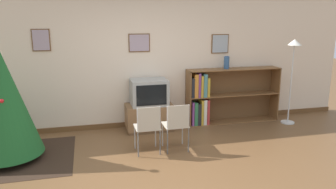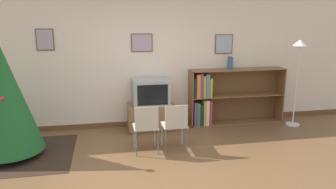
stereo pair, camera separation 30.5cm
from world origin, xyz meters
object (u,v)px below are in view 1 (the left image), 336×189
at_px(christmas_tree, 2,99).
at_px(television, 149,92).
at_px(folding_chair_left, 148,126).
at_px(tv_console, 149,117).
at_px(bookshelf, 216,97).
at_px(folding_chair_right, 177,124).
at_px(vase, 227,62).
at_px(standing_lamp, 293,59).

height_order(christmas_tree, television, christmas_tree).
bearing_deg(christmas_tree, folding_chair_left, -8.00).
bearing_deg(tv_console, bookshelf, 4.10).
bearing_deg(television, tv_console, 90.00).
height_order(christmas_tree, tv_console, christmas_tree).
distance_m(folding_chair_right, vase, 2.08).
height_order(christmas_tree, vase, christmas_tree).
bearing_deg(standing_lamp, tv_console, 174.29).
distance_m(christmas_tree, tv_console, 2.67).
bearing_deg(television, christmas_tree, -160.82).
xyz_separation_m(christmas_tree, folding_chair_left, (2.18, -0.31, -0.51)).
distance_m(christmas_tree, folding_chair_left, 2.26).
bearing_deg(tv_console, vase, 4.45).
distance_m(television, folding_chair_right, 1.21).
bearing_deg(television, bookshelf, 4.20).
height_order(television, bookshelf, bookshelf).
relative_size(folding_chair_left, vase, 3.16).
bearing_deg(vase, folding_chair_left, -146.06).
relative_size(bookshelf, standing_lamp, 1.14).
relative_size(folding_chair_left, standing_lamp, 0.47).
relative_size(vase, standing_lamp, 0.15).
xyz_separation_m(television, standing_lamp, (2.94, -0.29, 0.58)).
relative_size(christmas_tree, vase, 7.55).
bearing_deg(folding_chair_right, television, 101.88).
relative_size(television, standing_lamp, 0.40).
height_order(tv_console, folding_chair_right, folding_chair_right).
distance_m(tv_console, standing_lamp, 3.15).
height_order(bookshelf, standing_lamp, standing_lamp).
distance_m(television, bookshelf, 1.46).
xyz_separation_m(christmas_tree, folding_chair_right, (2.67, -0.31, -0.51)).
xyz_separation_m(television, folding_chair_left, (-0.24, -1.15, -0.30)).
bearing_deg(vase, standing_lamp, -18.43).
xyz_separation_m(bookshelf, vase, (0.22, 0.03, 0.73)).
bearing_deg(christmas_tree, bookshelf, 13.79).
height_order(christmas_tree, folding_chair_right, christmas_tree).
bearing_deg(standing_lamp, folding_chair_right, -162.29).
height_order(folding_chair_left, vase, vase).
bearing_deg(tv_console, christmas_tree, -160.76).
relative_size(christmas_tree, folding_chair_left, 2.39).
height_order(tv_console, folding_chair_left, folding_chair_left).
distance_m(tv_console, folding_chair_left, 1.20).
bearing_deg(television, vase, 4.54).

